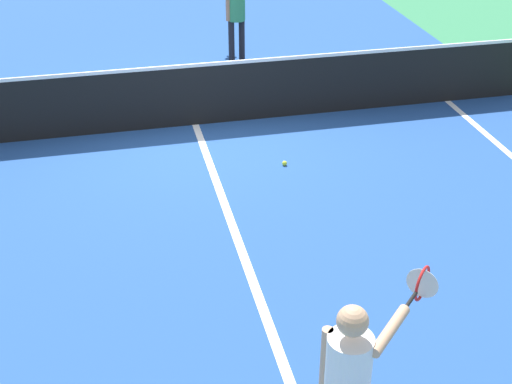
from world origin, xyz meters
The scene contains 7 objects.
ground_plane centered at (0.00, 0.00, 0.00)m, with size 60.00×60.00×0.00m, color #337F51.
court_surface_inbounds centered at (0.00, 0.00, 0.00)m, with size 10.62×24.40×0.00m, color #234C93.
line_center_service centered at (0.00, -3.20, 0.00)m, with size 0.10×6.40×0.01m, color white.
net centered at (0.00, 0.00, 0.49)m, with size 10.92×0.09×1.07m.
player_near centered at (0.15, -6.41, 0.98)m, with size 1.01×0.78×1.58m.
player_far centered at (1.17, 2.67, 0.94)m, with size 0.45×1.17×1.53m.
tennis_ball_near_net centered at (0.98, -1.56, 0.03)m, with size 0.07×0.07×0.07m, color #CCE033.
Camera 1 is at (-1.29, -9.81, 4.55)m, focal length 50.37 mm.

